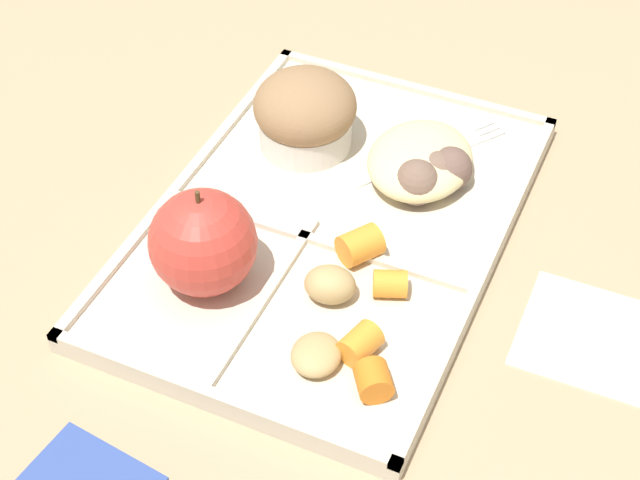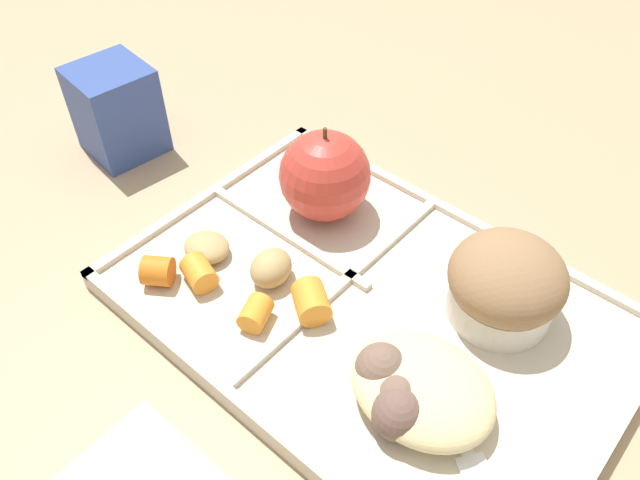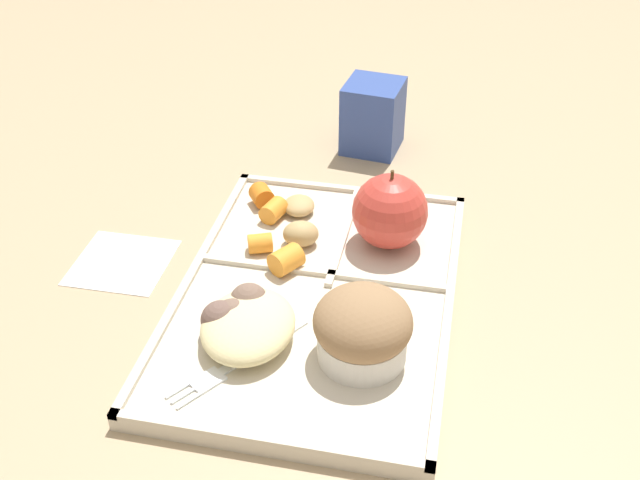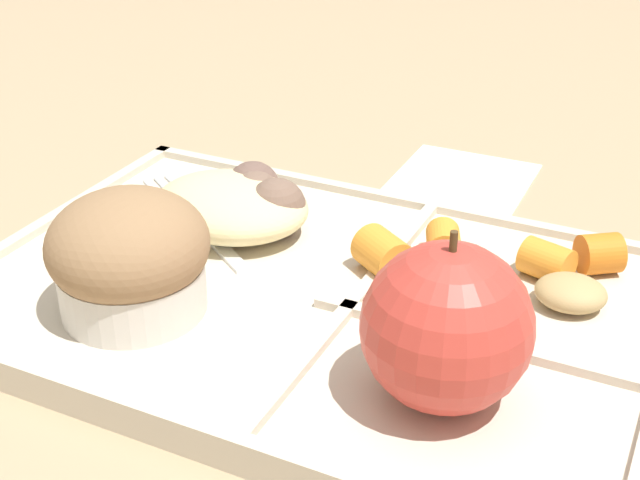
% 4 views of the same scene
% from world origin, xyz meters
% --- Properties ---
extents(ground, '(6.00, 6.00, 0.00)m').
position_xyz_m(ground, '(0.00, 0.00, 0.00)').
color(ground, tan).
extents(lunch_tray, '(0.39, 0.27, 0.02)m').
position_xyz_m(lunch_tray, '(-0.00, 0.00, 0.01)').
color(lunch_tray, beige).
rests_on(lunch_tray, ground).
extents(green_apple, '(0.08, 0.08, 0.09)m').
position_xyz_m(green_apple, '(-0.10, 0.06, 0.05)').
color(green_apple, '#C63D33').
rests_on(green_apple, lunch_tray).
extents(bran_muffin, '(0.09, 0.09, 0.07)m').
position_xyz_m(bran_muffin, '(0.08, 0.06, 0.05)').
color(bran_muffin, silver).
rests_on(bran_muffin, lunch_tray).
extents(carrot_slice_diagonal, '(0.03, 0.03, 0.02)m').
position_xyz_m(carrot_slice_diagonal, '(-0.05, -0.07, 0.02)').
color(carrot_slice_diagonal, orange).
rests_on(carrot_slice_diagonal, lunch_tray).
extents(carrot_slice_large, '(0.03, 0.03, 0.02)m').
position_xyz_m(carrot_slice_large, '(-0.14, -0.10, 0.03)').
color(carrot_slice_large, orange).
rests_on(carrot_slice_large, lunch_tray).
extents(carrot_slice_near_corner, '(0.03, 0.03, 0.02)m').
position_xyz_m(carrot_slice_near_corner, '(-0.12, -0.07, 0.03)').
color(carrot_slice_near_corner, orange).
rests_on(carrot_slice_near_corner, lunch_tray).
extents(carrot_slice_back, '(0.04, 0.04, 0.03)m').
position_xyz_m(carrot_slice_back, '(-0.03, -0.04, 0.03)').
color(carrot_slice_back, orange).
rests_on(carrot_slice_back, lunch_tray).
extents(potato_chunk_golden, '(0.04, 0.04, 0.02)m').
position_xyz_m(potato_chunk_golden, '(-0.14, -0.05, 0.02)').
color(potato_chunk_golden, tan).
rests_on(potato_chunk_golden, lunch_tray).
extents(potato_chunk_large, '(0.04, 0.05, 0.03)m').
position_xyz_m(potato_chunk_large, '(-0.08, -0.03, 0.03)').
color(potato_chunk_large, tan).
rests_on(potato_chunk_large, lunch_tray).
extents(egg_noodle_pile, '(0.10, 0.09, 0.03)m').
position_xyz_m(egg_noodle_pile, '(0.08, -0.05, 0.03)').
color(egg_noodle_pile, beige).
rests_on(egg_noodle_pile, lunch_tray).
extents(meatball_side, '(0.04, 0.04, 0.04)m').
position_xyz_m(meatball_side, '(0.08, -0.07, 0.03)').
color(meatball_side, brown).
rests_on(meatball_side, lunch_tray).
extents(meatball_center, '(0.04, 0.04, 0.04)m').
position_xyz_m(meatball_center, '(0.05, -0.05, 0.03)').
color(meatball_center, '#755B4C').
rests_on(meatball_center, lunch_tray).
extents(meatball_back, '(0.04, 0.04, 0.04)m').
position_xyz_m(meatball_back, '(0.07, -0.06, 0.03)').
color(meatball_back, '#755B4C').
rests_on(meatball_back, lunch_tray).
extents(plastic_fork, '(0.13, 0.10, 0.00)m').
position_xyz_m(plastic_fork, '(0.12, -0.05, 0.02)').
color(plastic_fork, white).
rests_on(plastic_fork, lunch_tray).
extents(paper_napkin, '(0.10, 0.10, 0.00)m').
position_xyz_m(paper_napkin, '(-0.02, -0.22, 0.00)').
color(paper_napkin, white).
rests_on(paper_napkin, ground).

